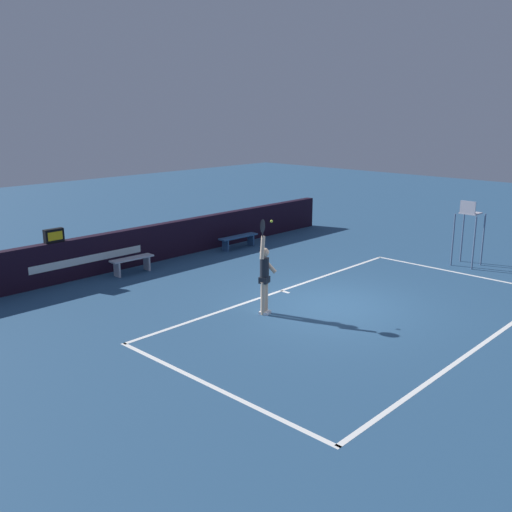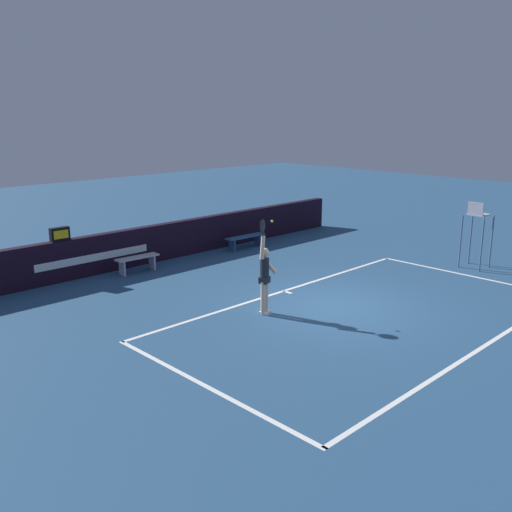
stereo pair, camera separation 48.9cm
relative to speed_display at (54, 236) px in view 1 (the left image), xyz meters
The scene contains 9 objects.
ground_plane 8.32m from the speed_display, 60.68° to the right, with size 60.00×60.00×0.00m, color navy.
court_lines 9.22m from the speed_display, 63.86° to the right, with size 10.64×5.84×0.00m.
back_wall 4.09m from the speed_display, ahead, with size 16.09×0.30×1.24m.
speed_display is the anchor object (origin of this frame).
tennis_player 6.69m from the speed_display, 69.84° to the right, with size 0.50×0.45×2.46m.
tennis_ball 6.79m from the speed_display, 67.14° to the right, with size 0.07×0.07×0.07m.
umpire_chair 13.00m from the speed_display, 37.79° to the right, with size 0.75×0.75×2.18m.
courtside_bench_near 6.96m from the speed_display, ahead, with size 1.71×0.40×0.46m.
courtside_bench_far 2.49m from the speed_display, 19.50° to the right, with size 1.45×0.41×0.51m.
Camera 1 is at (-11.71, -8.34, 5.00)m, focal length 39.96 mm.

